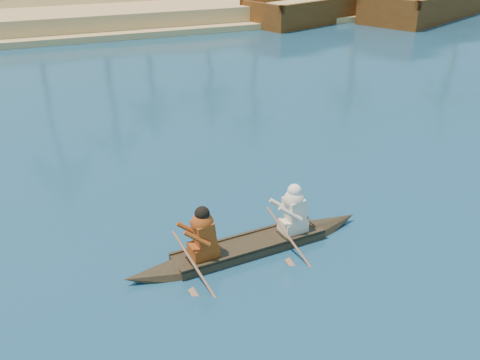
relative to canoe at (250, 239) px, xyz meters
name	(u,v)px	position (x,y,z in m)	size (l,w,h in m)	color
canoe	(250,239)	(0.00, 0.00, 0.00)	(5.45, 1.14, 1.49)	#332B1C
barge_mid	(320,10)	(16.19, 24.69, 0.38)	(12.08, 7.24, 1.91)	#5B3213
barge_right	(430,5)	(24.18, 22.88, 0.47)	(13.55, 9.34, 2.16)	#5B3213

